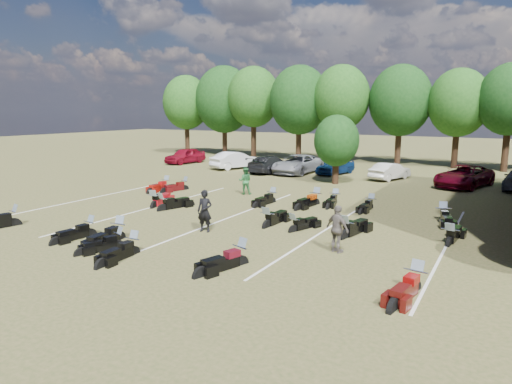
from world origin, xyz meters
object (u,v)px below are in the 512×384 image
Objects in this scene: motorcycle_0 at (14,226)px; motorcycle_7 at (154,207)px; motorcycle_3 at (119,248)px; person_black at (205,211)px; motorcycle_14 at (185,190)px; car_0 at (185,156)px; person_grey at (337,229)px; car_4 at (335,166)px; person_green at (245,181)px.

motorcycle_7 is (2.91, 6.22, 0.00)m from motorcycle_0.
motorcycle_0 is 1.00× the size of motorcycle_7.
motorcycle_7 reaches higher than motorcycle_0.
person_black is at bearing 85.90° from motorcycle_3.
motorcycle_7 is at bearing -51.49° from motorcycle_14.
car_0 reaches higher than motorcycle_0.
motorcycle_3 is at bearing 49.24° from person_grey.
motorcycle_14 is (-2.05, 5.27, 0.00)m from motorcycle_7.
motorcycle_3 is (6.74, -0.09, 0.00)m from motorcycle_0.
person_grey is at bearing -34.18° from car_0.
person_grey is 14.76m from motorcycle_0.
car_0 is 15.63m from car_4.
person_grey is 0.82× the size of motorcycle_14.
person_grey is 15.67m from motorcycle_14.
motorcycle_0 reaches higher than motorcycle_14.
car_4 is at bearing -124.48° from person_green.
person_black reaches higher than motorcycle_7.
person_grey is at bearing -58.38° from car_4.
person_black is 10.96m from motorcycle_14.
person_grey reaches higher than motorcycle_14.
person_grey is 8.43m from motorcycle_3.
car_4 is at bearing -117.12° from motorcycle_7.
motorcycle_0 is 1.21× the size of motorcycle_3.
person_black reaches higher than car_4.
car_0 is 2.22× the size of motorcycle_3.
person_black reaches higher than motorcycle_0.
car_0 is 2.64× the size of person_green.
person_black is 0.75× the size of motorcycle_0.
motorcycle_0 is 6.74m from motorcycle_3.
car_4 is 13.60m from motorcycle_14.
car_4 is at bearing 81.77° from person_black.
motorcycle_3 is at bearing 12.26° from motorcycle_0.
person_black is 0.85× the size of motorcycle_14.
person_green is (-1.86, -11.49, 0.15)m from car_4.
car_0 is at bearing 122.94° from motorcycle_0.
motorcycle_0 is 11.52m from motorcycle_14.
car_0 is 1.09× the size of car_4.
person_black is 1.08× the size of person_green.
motorcycle_7 is at bearing -91.72° from car_4.
person_green reaches higher than motorcycle_14.
car_4 is 11.64m from person_green.
car_0 reaches higher than motorcycle_7.
motorcycle_3 is at bearing -125.16° from person_black.
motorcycle_7 reaches higher than motorcycle_14.
car_0 is 17.97m from person_green.
person_black is (16.83, -20.13, 0.16)m from car_0.
person_black is 4.00m from motorcycle_3.
person_grey reaches higher than motorcycle_7.
person_green is at bearing -87.36° from car_4.
person_green reaches higher than car_0.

